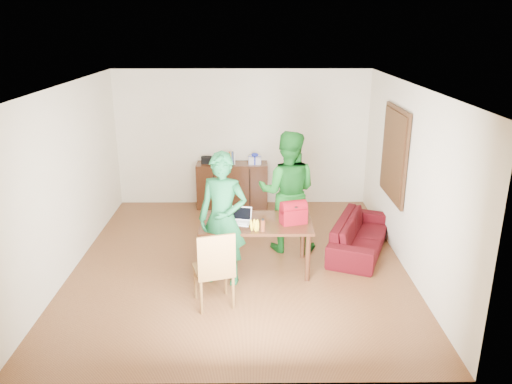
{
  "coord_description": "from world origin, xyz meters",
  "views": [
    {
      "loc": [
        0.19,
        -6.98,
        3.51
      ],
      "look_at": [
        0.25,
        -0.01,
        1.15
      ],
      "focal_mm": 35.0,
      "sensor_mm": 36.0,
      "label": 1
    }
  ],
  "objects_px": {
    "person_near": "(223,219)",
    "bottle": "(263,225)",
    "person_far": "(288,192)",
    "laptop": "(240,221)",
    "red_bag": "(293,214)",
    "table": "(256,228)",
    "sofa": "(360,234)",
    "chair": "(214,283)"
  },
  "relations": [
    {
      "from": "person_near",
      "to": "person_far",
      "type": "relative_size",
      "value": 0.97
    },
    {
      "from": "chair",
      "to": "laptop",
      "type": "distance_m",
      "value": 1.11
    },
    {
      "from": "red_bag",
      "to": "bottle",
      "type": "bearing_deg",
      "value": -162.83
    },
    {
      "from": "bottle",
      "to": "person_near",
      "type": "bearing_deg",
      "value": -178.67
    },
    {
      "from": "bottle",
      "to": "chair",
      "type": "bearing_deg",
      "value": -134.43
    },
    {
      "from": "person_near",
      "to": "person_far",
      "type": "xyz_separation_m",
      "value": [
        0.97,
        1.08,
        0.03
      ]
    },
    {
      "from": "chair",
      "to": "red_bag",
      "type": "distance_m",
      "value": 1.57
    },
    {
      "from": "person_far",
      "to": "laptop",
      "type": "distance_m",
      "value": 1.09
    },
    {
      "from": "person_near",
      "to": "laptop",
      "type": "xyz_separation_m",
      "value": [
        0.23,
        0.3,
        -0.14
      ]
    },
    {
      "from": "person_near",
      "to": "table",
      "type": "bearing_deg",
      "value": 52.81
    },
    {
      "from": "table",
      "to": "bottle",
      "type": "height_order",
      "value": "bottle"
    },
    {
      "from": "red_bag",
      "to": "person_near",
      "type": "bearing_deg",
      "value": -179.2
    },
    {
      "from": "person_near",
      "to": "laptop",
      "type": "bearing_deg",
      "value": 67.55
    },
    {
      "from": "bottle",
      "to": "laptop",
      "type": "bearing_deg",
      "value": 139.05
    },
    {
      "from": "table",
      "to": "chair",
      "type": "xyz_separation_m",
      "value": [
        -0.56,
        -1.01,
        -0.36
      ]
    },
    {
      "from": "person_far",
      "to": "bottle",
      "type": "relative_size",
      "value": 10.59
    },
    {
      "from": "table",
      "to": "person_near",
      "type": "relative_size",
      "value": 0.86
    },
    {
      "from": "person_far",
      "to": "sofa",
      "type": "xyz_separation_m",
      "value": [
        1.19,
        -0.06,
        -0.71
      ]
    },
    {
      "from": "person_far",
      "to": "red_bag",
      "type": "xyz_separation_m",
      "value": [
        0.03,
        -0.77,
        -0.08
      ]
    },
    {
      "from": "sofa",
      "to": "table",
      "type": "bearing_deg",
      "value": 133.14
    },
    {
      "from": "person_far",
      "to": "bottle",
      "type": "height_order",
      "value": "person_far"
    },
    {
      "from": "person_near",
      "to": "bottle",
      "type": "relative_size",
      "value": 10.24
    },
    {
      "from": "person_far",
      "to": "sofa",
      "type": "relative_size",
      "value": 1.07
    },
    {
      "from": "table",
      "to": "laptop",
      "type": "height_order",
      "value": "laptop"
    },
    {
      "from": "chair",
      "to": "person_near",
      "type": "bearing_deg",
      "value": 65.13
    },
    {
      "from": "table",
      "to": "laptop",
      "type": "distance_m",
      "value": 0.28
    },
    {
      "from": "sofa",
      "to": "person_near",
      "type": "bearing_deg",
      "value": 137.3
    },
    {
      "from": "table",
      "to": "person_near",
      "type": "xyz_separation_m",
      "value": [
        -0.46,
        -0.36,
        0.28
      ]
    },
    {
      "from": "person_far",
      "to": "red_bag",
      "type": "relative_size",
      "value": 5.36
    },
    {
      "from": "red_bag",
      "to": "sofa",
      "type": "xyz_separation_m",
      "value": [
        1.16,
        0.7,
        -0.63
      ]
    },
    {
      "from": "table",
      "to": "person_near",
      "type": "bearing_deg",
      "value": -141.69
    },
    {
      "from": "person_near",
      "to": "sofa",
      "type": "height_order",
      "value": "person_near"
    },
    {
      "from": "laptop",
      "to": "sofa",
      "type": "bearing_deg",
      "value": 31.41
    },
    {
      "from": "chair",
      "to": "red_bag",
      "type": "relative_size",
      "value": 2.91
    },
    {
      "from": "laptop",
      "to": "sofa",
      "type": "height_order",
      "value": "laptop"
    },
    {
      "from": "table",
      "to": "laptop",
      "type": "relative_size",
      "value": 4.91
    },
    {
      "from": "person_far",
      "to": "laptop",
      "type": "height_order",
      "value": "person_far"
    },
    {
      "from": "person_far",
      "to": "red_bag",
      "type": "bearing_deg",
      "value": 101.26
    },
    {
      "from": "bottle",
      "to": "sofa",
      "type": "distance_m",
      "value": 1.98
    },
    {
      "from": "table",
      "to": "sofa",
      "type": "height_order",
      "value": "table"
    },
    {
      "from": "person_near",
      "to": "sofa",
      "type": "relative_size",
      "value": 1.03
    },
    {
      "from": "bottle",
      "to": "sofa",
      "type": "bearing_deg",
      "value": 31.95
    }
  ]
}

